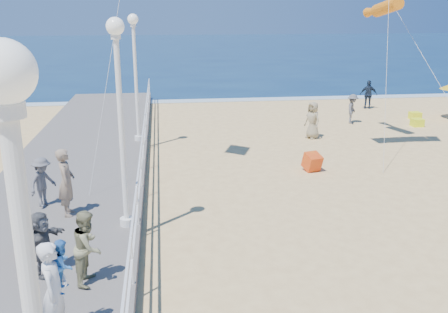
{
  "coord_description": "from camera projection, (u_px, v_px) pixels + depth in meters",
  "views": [
    {
      "loc": [
        -4.35,
        -12.37,
        5.89
      ],
      "look_at": [
        -2.5,
        2.0,
        1.6
      ],
      "focal_mm": 40.0,
      "sensor_mm": 36.0,
      "label": 1
    }
  ],
  "objects": [
    {
      "name": "box_kite",
      "position": [
        312.0,
        163.0,
        18.81
      ],
      "size": [
        0.73,
        0.84,
        0.74
      ],
      "primitive_type": "cube",
      "rotation": [
        0.31,
        0.0,
        0.3
      ],
      "color": "red",
      "rests_on": "ground"
    },
    {
      "name": "spectator_2",
      "position": [
        43.0,
        182.0,
        14.29
      ],
      "size": [
        0.95,
        1.09,
        1.46
      ],
      "primitive_type": "imported",
      "rotation": [
        0.0,
        0.0,
        1.02
      ],
      "color": "#58595D",
      "rests_on": "boardwalk"
    },
    {
      "name": "beach_chair_left",
      "position": [
        417.0,
        122.0,
        26.06
      ],
      "size": [
        0.55,
        0.55,
        0.4
      ],
      "primitive_type": "cube",
      "color": "#EBFF1A",
      "rests_on": "ground"
    },
    {
      "name": "boardwalk",
      "position": [
        44.0,
        236.0,
        12.99
      ],
      "size": [
        5.0,
        44.0,
        0.4
      ],
      "primitive_type": "cube",
      "color": "slate",
      "rests_on": "ground"
    },
    {
      "name": "spectator_1",
      "position": [
        88.0,
        247.0,
        10.26
      ],
      "size": [
        0.71,
        0.85,
        1.59
      ],
      "primitive_type": "imported",
      "rotation": [
        0.0,
        0.0,
        1.42
      ],
      "color": "gray",
      "rests_on": "boardwalk"
    },
    {
      "name": "ocean",
      "position": [
        187.0,
        49.0,
        75.78
      ],
      "size": [
        160.0,
        90.0,
        0.05
      ],
      "primitive_type": "cube",
      "color": "#0C2648",
      "rests_on": "ground"
    },
    {
      "name": "surf_line",
      "position": [
        226.0,
        100.0,
        33.46
      ],
      "size": [
        160.0,
        1.2,
        0.04
      ],
      "primitive_type": "cube",
      "color": "white",
      "rests_on": "ground"
    },
    {
      "name": "railing",
      "position": [
        137.0,
        194.0,
        13.0
      ],
      "size": [
        0.05,
        42.0,
        0.55
      ],
      "color": "white",
      "rests_on": "boardwalk"
    },
    {
      "name": "kite_windsock",
      "position": [
        387.0,
        7.0,
        21.44
      ],
      "size": [
        1.02,
        2.77,
        1.1
      ],
      "primitive_type": "cylinder",
      "rotation": [
        1.36,
        0.0,
        0.17
      ],
      "color": "orange"
    },
    {
      "name": "beach_walker_a",
      "position": [
        352.0,
        109.0,
        26.59
      ],
      "size": [
        1.01,
        1.17,
        1.57
      ],
      "primitive_type": "imported",
      "rotation": [
        0.0,
        0.0,
        1.05
      ],
      "color": "#525356",
      "rests_on": "ground"
    },
    {
      "name": "lamp_post_far",
      "position": [
        135.0,
        65.0,
        20.84
      ],
      "size": [
        0.44,
        0.44,
        5.32
      ],
      "color": "white",
      "rests_on": "boardwalk"
    },
    {
      "name": "ground",
      "position": [
        321.0,
        228.0,
        13.97
      ],
      "size": [
        160.0,
        160.0,
        0.0
      ],
      "primitive_type": "plane",
      "color": "#EAC37A",
      "rests_on": "ground"
    },
    {
      "name": "toddler_held",
      "position": [
        63.0,
        265.0,
        8.47
      ],
      "size": [
        0.39,
        0.48,
        0.93
      ],
      "primitive_type": "imported",
      "rotation": [
        0.0,
        0.0,
        1.49
      ],
      "color": "#3882D5",
      "rests_on": "boardwalk"
    },
    {
      "name": "beach_chair_right",
      "position": [
        415.0,
        116.0,
        27.75
      ],
      "size": [
        0.55,
        0.55,
        0.4
      ],
      "primitive_type": "cube",
      "color": "#F2FF1A",
      "rests_on": "ground"
    },
    {
      "name": "woman_holding_toddler",
      "position": [
        54.0,
        291.0,
        8.42
      ],
      "size": [
        0.49,
        0.7,
        1.82
      ],
      "primitive_type": "imported",
      "rotation": [
        0.0,
        0.0,
        1.49
      ],
      "color": "white",
      "rests_on": "boardwalk"
    },
    {
      "name": "spectator_6",
      "position": [
        66.0,
        182.0,
        13.63
      ],
      "size": [
        0.49,
        0.72,
        1.9
      ],
      "primitive_type": "imported",
      "rotation": [
        0.0,
        0.0,
        1.63
      ],
      "color": "#89735E",
      "rests_on": "boardwalk"
    },
    {
      "name": "beach_walker_c",
      "position": [
        313.0,
        120.0,
        23.46
      ],
      "size": [
        0.9,
        1.01,
        1.74
      ],
      "primitive_type": "imported",
      "rotation": [
        0.0,
        0.0,
        -1.06
      ],
      "color": "gray",
      "rests_on": "ground"
    },
    {
      "name": "spectator_3",
      "position": [
        23.0,
        224.0,
        11.3
      ],
      "size": [
        0.59,
        1.01,
        1.61
      ],
      "primitive_type": "imported",
      "rotation": [
        0.0,
        0.0,
        1.8
      ],
      "color": "red",
      "rests_on": "boardwalk"
    },
    {
      "name": "spectator_5",
      "position": [
        42.0,
        244.0,
        10.57
      ],
      "size": [
        0.81,
        1.39,
        1.43
      ],
      "primitive_type": "imported",
      "rotation": [
        0.0,
        0.0,
        1.26
      ],
      "color": "#4F5053",
      "rests_on": "boardwalk"
    },
    {
      "name": "lamp_post_mid",
      "position": [
        120.0,
        103.0,
        12.28
      ],
      "size": [
        0.44,
        0.44,
        5.32
      ],
      "color": "white",
      "rests_on": "boardwalk"
    },
    {
      "name": "beach_walker_b",
      "position": [
        368.0,
        95.0,
        30.52
      ],
      "size": [
        1.1,
        0.68,
        1.74
      ],
      "primitive_type": "imported",
      "rotation": [
        0.0,
        0.0,
        2.87
      ],
      "color": "#192539",
      "rests_on": "ground"
    }
  ]
}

